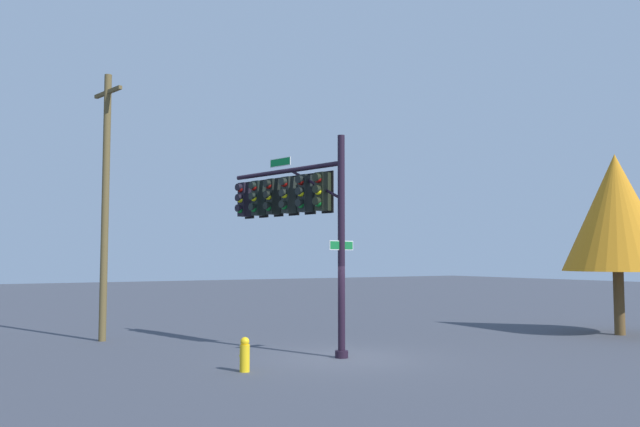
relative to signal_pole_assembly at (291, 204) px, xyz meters
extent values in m
plane|color=#3C404B|center=(-2.01, -0.50, -4.37)|extent=(120.00, 120.00, 0.00)
cylinder|color=black|center=(-2.01, -0.50, -1.28)|extent=(0.20, 0.20, 6.16)
cylinder|color=black|center=(-2.01, -0.50, -4.27)|extent=(0.36, 0.36, 0.20)
cylinder|color=black|center=(0.29, 0.04, 1.01)|extent=(4.62, 1.21, 0.14)
cylinder|color=black|center=(-0.98, -0.26, 0.51)|extent=(2.12, 0.57, 1.07)
cube|color=black|center=(-1.30, -0.34, 0.26)|extent=(0.40, 0.43, 1.10)
cube|color=black|center=(-1.25, -0.53, 0.26)|extent=(0.43, 0.16, 1.22)
sphere|color=maroon|center=(-1.36, -0.14, 0.60)|extent=(0.22, 0.22, 0.22)
cylinder|color=black|center=(-1.37, -0.08, 0.65)|extent=(0.26, 0.20, 0.23)
sphere|color=#FFFC14|center=(-1.36, -0.14, 0.26)|extent=(0.22, 0.22, 0.22)
cylinder|color=black|center=(-1.37, -0.08, 0.31)|extent=(0.26, 0.20, 0.23)
sphere|color=#0B621E|center=(-1.36, -0.14, -0.08)|extent=(0.22, 0.22, 0.22)
cylinder|color=black|center=(-1.37, -0.08, -0.03)|extent=(0.26, 0.20, 0.23)
cube|color=black|center=(-0.60, -0.17, 0.26)|extent=(0.40, 0.43, 1.10)
cube|color=black|center=(-0.54, -0.36, 0.26)|extent=(0.44, 0.15, 1.22)
sphere|color=maroon|center=(-0.65, 0.02, 0.60)|extent=(0.22, 0.22, 0.22)
cylinder|color=black|center=(-0.66, 0.08, 0.65)|extent=(0.26, 0.19, 0.23)
sphere|color=#FFFC14|center=(-0.65, 0.02, 0.26)|extent=(0.22, 0.22, 0.22)
cylinder|color=black|center=(-0.66, 0.08, 0.31)|extent=(0.26, 0.19, 0.23)
sphere|color=#0B621E|center=(-0.65, 0.02, -0.08)|extent=(0.22, 0.22, 0.22)
cylinder|color=black|center=(-0.66, 0.08, -0.03)|extent=(0.26, 0.19, 0.23)
cube|color=black|center=(0.11, 0.00, 0.26)|extent=(0.40, 0.43, 1.10)
cube|color=black|center=(0.16, -0.20, 0.26)|extent=(0.44, 0.15, 1.22)
sphere|color=maroon|center=(0.06, 0.19, 0.60)|extent=(0.22, 0.22, 0.22)
cylinder|color=black|center=(0.05, 0.25, 0.65)|extent=(0.26, 0.19, 0.23)
sphere|color=#FFFC14|center=(0.06, 0.19, 0.26)|extent=(0.22, 0.22, 0.22)
cylinder|color=black|center=(0.05, 0.25, 0.31)|extent=(0.26, 0.19, 0.23)
sphere|color=#0B621E|center=(0.06, 0.19, -0.08)|extent=(0.22, 0.22, 0.22)
cylinder|color=black|center=(0.05, 0.25, -0.03)|extent=(0.26, 0.19, 0.23)
cube|color=black|center=(0.82, 0.16, 0.26)|extent=(0.38, 0.41, 1.10)
cube|color=black|center=(0.85, -0.04, 0.26)|extent=(0.44, 0.12, 1.22)
sphere|color=maroon|center=(0.78, 0.36, 0.60)|extent=(0.22, 0.22, 0.22)
cylinder|color=black|center=(0.77, 0.42, 0.65)|extent=(0.25, 0.18, 0.23)
sphere|color=#FFFC14|center=(0.78, 0.36, 0.26)|extent=(0.22, 0.22, 0.22)
cylinder|color=black|center=(0.77, 0.42, 0.31)|extent=(0.25, 0.18, 0.23)
sphere|color=#0B621E|center=(0.78, 0.36, -0.08)|extent=(0.22, 0.22, 0.22)
cylinder|color=black|center=(0.77, 0.42, -0.03)|extent=(0.25, 0.18, 0.23)
cube|color=black|center=(1.52, 0.33, 0.26)|extent=(0.39, 0.42, 1.10)
cube|color=black|center=(1.56, 0.13, 0.26)|extent=(0.44, 0.13, 1.22)
sphere|color=maroon|center=(1.48, 0.52, 0.60)|extent=(0.22, 0.22, 0.22)
cylinder|color=black|center=(1.47, 0.58, 0.65)|extent=(0.25, 0.18, 0.23)
sphere|color=#FFFC14|center=(1.48, 0.52, 0.26)|extent=(0.22, 0.22, 0.22)
cylinder|color=black|center=(1.47, 0.58, 0.31)|extent=(0.25, 0.18, 0.23)
sphere|color=#0B621E|center=(1.48, 0.52, -0.08)|extent=(0.22, 0.22, 0.22)
cylinder|color=black|center=(1.47, 0.58, -0.03)|extent=(0.25, 0.18, 0.23)
cube|color=black|center=(2.23, 0.49, 0.26)|extent=(0.40, 0.43, 1.10)
cube|color=black|center=(2.28, 0.30, 0.26)|extent=(0.44, 0.15, 1.22)
sphere|color=maroon|center=(2.18, 0.69, 0.60)|extent=(0.22, 0.22, 0.22)
cylinder|color=black|center=(2.16, 0.74, 0.65)|extent=(0.26, 0.19, 0.23)
sphere|color=#FFFC14|center=(2.18, 0.69, 0.26)|extent=(0.22, 0.22, 0.22)
cylinder|color=black|center=(2.16, 0.74, 0.31)|extent=(0.26, 0.19, 0.23)
sphere|color=#0B621E|center=(2.18, 0.69, -0.08)|extent=(0.22, 0.22, 0.22)
cylinder|color=black|center=(2.16, 0.74, -0.03)|extent=(0.26, 0.19, 0.23)
cube|color=white|center=(0.52, 0.09, 1.31)|extent=(0.92, 0.23, 0.26)
cube|color=#077530|center=(0.52, 0.09, 1.31)|extent=(0.88, 0.23, 0.22)
cube|color=white|center=(-2.01, -0.50, -1.29)|extent=(0.23, 0.92, 0.26)
cube|color=#13672F|center=(-2.01, -0.50, -1.29)|extent=(0.23, 0.88, 0.22)
cylinder|color=brown|center=(5.05, 4.29, 0.09)|extent=(0.24, 0.24, 8.92)
cube|color=brown|center=(5.05, 4.29, 3.95)|extent=(1.78, 0.52, 0.12)
cylinder|color=yellow|center=(-2.62, 2.68, -4.04)|extent=(0.24, 0.24, 0.65)
sphere|color=yellow|center=(-2.62, 2.68, -3.65)|extent=(0.22, 0.22, 0.22)
cylinder|color=#DABE01|center=(-2.47, 2.68, -4.01)|extent=(0.12, 0.10, 0.10)
cylinder|color=brown|center=(-2.77, -11.83, -3.23)|extent=(0.36, 0.36, 2.27)
cone|color=orange|center=(-2.77, -11.83, 0.01)|extent=(3.80, 3.80, 4.22)
camera|label=1|loc=(-16.90, 9.26, -1.64)|focal=36.08mm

